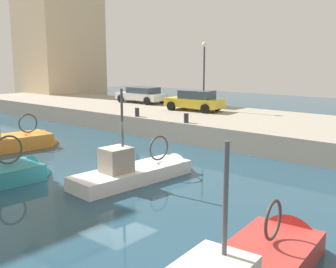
{
  "coord_description": "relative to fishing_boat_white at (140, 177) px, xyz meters",
  "views": [
    {
      "loc": [
        -11.4,
        -12.49,
        4.99
      ],
      "look_at": [
        3.96,
        0.51,
        1.2
      ],
      "focal_mm": 44.0,
      "sensor_mm": 36.0,
      "label": 1
    }
  ],
  "objects": [
    {
      "name": "fishing_boat_white",
      "position": [
        0.0,
        0.0,
        0.0
      ],
      "size": [
        6.21,
        2.26,
        4.53
      ],
      "color": "white",
      "rests_on": "ground"
    },
    {
      "name": "quay_wall",
      "position": [
        11.17,
        1.02,
        0.48
      ],
      "size": [
        9.0,
        56.0,
        1.2
      ],
      "primitive_type": "cube",
      "color": "#9E9384",
      "rests_on": "ground"
    },
    {
      "name": "mooring_bollard_south",
      "position": [
        7.02,
        3.02,
        1.36
      ],
      "size": [
        0.28,
        0.28,
        0.55
      ],
      "primitive_type": "cylinder",
      "color": "#2D2D33",
      "rests_on": "quay_wall"
    },
    {
      "name": "mooring_bollard_mid",
      "position": [
        7.02,
        7.02,
        1.36
      ],
      "size": [
        0.28,
        0.28,
        0.55
      ],
      "primitive_type": "cylinder",
      "color": "#2D2D33",
      "rests_on": "quay_wall"
    },
    {
      "name": "fishing_boat_orange",
      "position": [
        -0.48,
        9.25,
        -0.0
      ],
      "size": [
        5.69,
        2.77,
        4.5
      ],
      "color": "orange",
      "rests_on": "ground"
    },
    {
      "name": "quay_streetlamp",
      "position": [
        12.67,
        5.81,
        4.34
      ],
      "size": [
        0.36,
        0.36,
        4.83
      ],
      "color": "#38383D",
      "rests_on": "quay_wall"
    },
    {
      "name": "waterfront_building_west_mid",
      "position": [
        15.85,
        27.5,
        8.86
      ],
      "size": [
        8.0,
        6.79,
        17.92
      ],
      "color": "beige",
      "rests_on": "ground"
    },
    {
      "name": "parked_car_yellow",
      "position": [
        11.76,
        5.91,
        1.82
      ],
      "size": [
        2.24,
        4.25,
        1.45
      ],
      "color": "gold",
      "rests_on": "quay_wall"
    },
    {
      "name": "parked_car_white",
      "position": [
        13.0,
        12.33,
        1.77
      ],
      "size": [
        2.12,
        4.42,
        1.31
      ],
      "color": "silver",
      "rests_on": "quay_wall"
    },
    {
      "name": "water_surface",
      "position": [
        -0.33,
        1.02,
        -0.12
      ],
      "size": [
        80.0,
        80.0,
        0.0
      ],
      "primitive_type": "plane",
      "color": "navy",
      "rests_on": "ground"
    }
  ]
}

